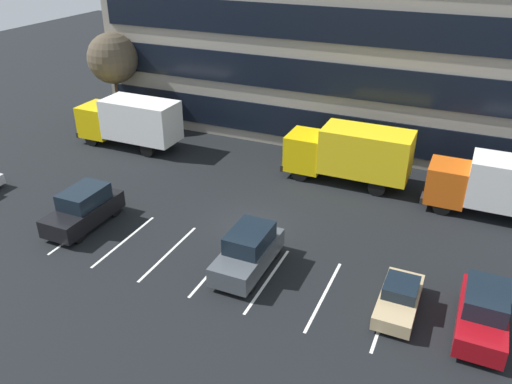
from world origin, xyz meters
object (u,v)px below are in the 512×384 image
(box_truck_yellow_all, at_px, (350,152))
(bare_tree, at_px, (113,58))
(suv_maroon, at_px, (483,313))
(suv_charcoal, at_px, (248,251))
(box_truck_orange, at_px, (500,185))
(box_truck_yellow, at_px, (130,120))
(sedan_tan, at_px, (399,298))
(suv_black, at_px, (84,208))

(box_truck_yellow_all, height_order, bare_tree, bare_tree)
(box_truck_yellow_all, height_order, suv_maroon, box_truck_yellow_all)
(box_truck_yellow_all, relative_size, bare_tree, 1.07)
(suv_charcoal, bearing_deg, suv_maroon, -0.18)
(box_truck_orange, bearing_deg, suv_charcoal, -135.82)
(box_truck_yellow, bearing_deg, bare_tree, 136.53)
(suv_maroon, bearing_deg, bare_tree, 153.90)
(box_truck_yellow, relative_size, suv_charcoal, 1.71)
(suv_charcoal, distance_m, sedan_tan, 7.33)
(box_truck_orange, height_order, suv_black, box_truck_orange)
(box_truck_yellow, xyz_separation_m, suv_black, (4.47, -10.53, -1.06))
(box_truck_yellow_all, distance_m, suv_maroon, 14.43)
(box_truck_yellow_all, relative_size, box_truck_yellow, 1.00)
(box_truck_yellow, bearing_deg, suv_charcoal, -35.85)
(suv_black, relative_size, sedan_tan, 1.24)
(box_truck_yellow_all, distance_m, box_truck_yellow, 16.56)
(suv_charcoal, bearing_deg, bare_tree, 142.39)
(box_truck_orange, bearing_deg, box_truck_yellow, 179.91)
(suv_black, bearing_deg, box_truck_yellow, 113.01)
(box_truck_yellow, xyz_separation_m, sedan_tan, (21.95, -10.66, -1.45))
(suv_maroon, relative_size, sedan_tan, 1.16)
(suv_maroon, height_order, suv_charcoal, suv_charcoal)
(box_truck_yellow_all, relative_size, suv_maroon, 1.81)
(box_truck_yellow_all, xyz_separation_m, suv_black, (-12.07, -11.34, -1.07))
(box_truck_orange, distance_m, sedan_tan, 11.27)
(box_truck_yellow, bearing_deg, box_truck_orange, -0.09)
(suv_maroon, bearing_deg, suv_charcoal, 179.82)
(box_truck_yellow_all, xyz_separation_m, sedan_tan, (5.40, -11.47, -1.46))
(suv_maroon, xyz_separation_m, sedan_tan, (-3.36, -0.06, -0.32))
(suv_black, xyz_separation_m, suv_charcoal, (10.15, -0.04, -0.02))
(box_truck_yellow, xyz_separation_m, suv_charcoal, (14.63, -10.57, -1.07))
(box_truck_orange, bearing_deg, suv_black, -153.43)
(box_truck_yellow_all, bearing_deg, box_truck_orange, -5.40)
(box_truck_orange, relative_size, sedan_tan, 1.98)
(box_truck_orange, distance_m, suv_black, 23.48)
(suv_black, height_order, bare_tree, bare_tree)
(box_truck_yellow, relative_size, box_truck_orange, 1.05)
(box_truck_yellow, bearing_deg, suv_maroon, -22.73)
(box_truck_yellow, distance_m, suv_charcoal, 18.08)
(suv_maroon, xyz_separation_m, suv_charcoal, (-10.69, 0.03, 0.05))
(suv_maroon, relative_size, suv_charcoal, 0.95)
(box_truck_yellow_all, height_order, box_truck_orange, box_truck_yellow_all)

